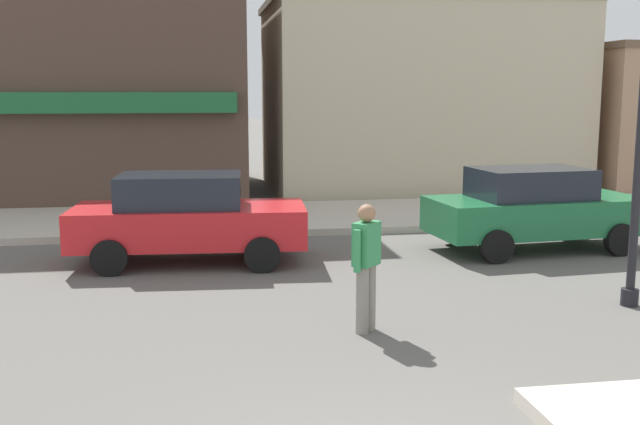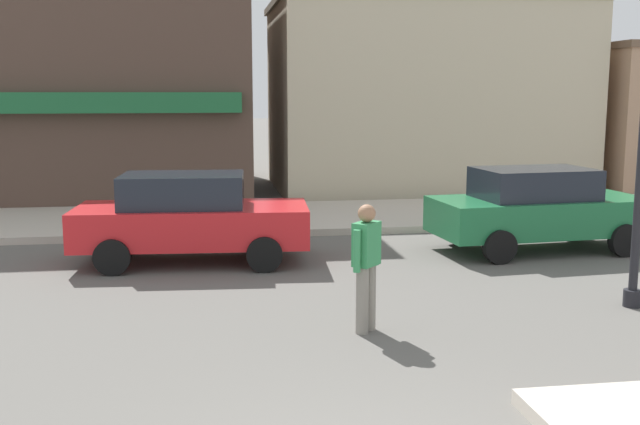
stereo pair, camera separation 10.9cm
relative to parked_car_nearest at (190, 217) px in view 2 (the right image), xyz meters
name	(u,v)px [view 2 (the right image)]	position (x,y,z in m)	size (l,w,h in m)	color
kerb_far	(261,218)	(1.52, 4.01, -0.74)	(80.00, 4.00, 0.15)	beige
parked_car_nearest	(190,217)	(0.00, 0.00, 0.00)	(4.11, 2.08, 1.56)	red
parked_car_second	(538,208)	(6.44, 0.00, 0.00)	(4.13, 2.13, 1.56)	#1E6B3D
pedestrian_crossing_near	(366,264)	(2.22, -4.24, 0.06)	(0.43, 0.47, 1.61)	gray
building_corner_shop	(43,60)	(-4.37, 10.37, 3.07)	(12.10, 9.22, 7.76)	brown
building_storefront_left_near	(421,96)	(6.88, 9.45, 2.01)	(9.09, 6.18, 5.64)	beige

